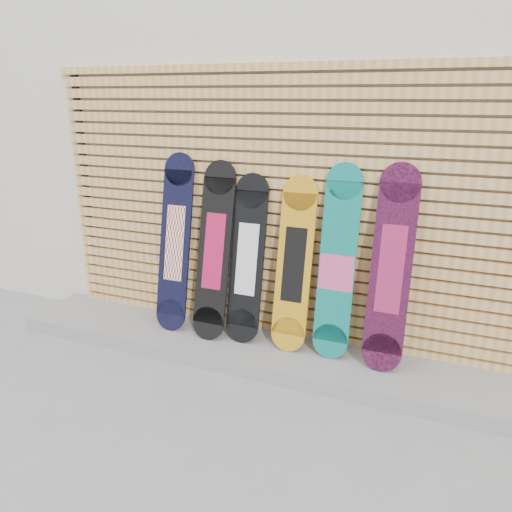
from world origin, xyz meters
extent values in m
plane|color=gray|center=(0.00, 0.00, 0.00)|extent=(80.00, 80.00, 0.00)
cube|color=beige|center=(0.50, 3.50, 1.80)|extent=(12.00, 5.00, 3.60)
cube|color=gray|center=(-0.15, 0.68, 0.06)|extent=(4.60, 0.70, 0.12)
cube|color=tan|center=(-0.15, 0.97, 0.14)|extent=(4.20, 0.05, 0.08)
cube|color=tan|center=(-0.15, 0.97, 0.23)|extent=(4.20, 0.05, 0.08)
cube|color=tan|center=(-0.15, 0.97, 0.33)|extent=(4.20, 0.05, 0.07)
cube|color=tan|center=(-0.15, 0.97, 0.43)|extent=(4.20, 0.05, 0.07)
cube|color=tan|center=(-0.15, 0.97, 0.53)|extent=(4.20, 0.05, 0.07)
cube|color=tan|center=(-0.15, 0.97, 0.62)|extent=(4.20, 0.05, 0.07)
cube|color=tan|center=(-0.15, 0.97, 0.72)|extent=(4.20, 0.05, 0.07)
cube|color=tan|center=(-0.15, 0.97, 0.82)|extent=(4.20, 0.05, 0.07)
cube|color=tan|center=(-0.15, 0.97, 0.91)|extent=(4.20, 0.05, 0.07)
cube|color=tan|center=(-0.15, 0.97, 1.01)|extent=(4.20, 0.05, 0.08)
cube|color=tan|center=(-0.15, 0.97, 1.11)|extent=(4.20, 0.05, 0.08)
cube|color=tan|center=(-0.15, 0.97, 1.20)|extent=(4.20, 0.05, 0.08)
cube|color=tan|center=(-0.15, 0.97, 1.30)|extent=(4.20, 0.05, 0.08)
cube|color=tan|center=(-0.15, 0.97, 1.40)|extent=(4.20, 0.05, 0.08)
cube|color=tan|center=(-0.15, 0.97, 1.50)|extent=(4.20, 0.05, 0.08)
cube|color=tan|center=(-0.15, 0.97, 1.59)|extent=(4.20, 0.05, 0.08)
cube|color=tan|center=(-0.15, 0.97, 1.69)|extent=(4.20, 0.05, 0.08)
cube|color=tan|center=(-0.15, 0.97, 1.79)|extent=(4.20, 0.05, 0.08)
cube|color=tan|center=(-0.15, 0.97, 1.88)|extent=(4.20, 0.05, 0.08)
cube|color=tan|center=(-0.15, 0.97, 1.98)|extent=(4.20, 0.05, 0.08)
cube|color=tan|center=(-0.15, 0.97, 2.08)|extent=(4.20, 0.05, 0.08)
cube|color=tan|center=(-0.15, 0.97, 2.17)|extent=(4.20, 0.05, 0.08)
cube|color=black|center=(-2.17, 0.99, 1.12)|extent=(0.06, 0.04, 2.23)
cube|color=tan|center=(-0.15, 0.97, 2.26)|extent=(4.26, 0.07, 0.06)
cube|color=black|center=(-1.10, 0.77, 0.87)|extent=(0.28, 0.28, 1.22)
cylinder|color=black|center=(-1.10, 0.64, 0.26)|extent=(0.28, 0.08, 0.28)
cylinder|color=black|center=(-1.10, 0.91, 1.47)|extent=(0.28, 0.08, 0.28)
cube|color=white|center=(-1.10, 0.77, 0.87)|extent=(0.17, 0.16, 0.63)
cube|color=black|center=(-0.72, 0.76, 0.84)|extent=(0.28, 0.31, 1.18)
cylinder|color=black|center=(-0.72, 0.62, 0.26)|extent=(0.28, 0.09, 0.28)
cylinder|color=black|center=(-0.72, 0.90, 1.43)|extent=(0.28, 0.09, 0.28)
cube|color=maroon|center=(-0.72, 0.76, 0.84)|extent=(0.18, 0.17, 0.61)
cube|color=black|center=(-0.43, 0.79, 0.80)|extent=(0.28, 0.25, 1.08)
cylinder|color=black|center=(-0.43, 0.67, 0.26)|extent=(0.28, 0.08, 0.28)
cylinder|color=black|center=(-0.43, 0.90, 1.34)|extent=(0.28, 0.08, 0.28)
cube|color=silver|center=(-0.43, 0.79, 0.80)|extent=(0.18, 0.15, 0.58)
cube|color=#C28714|center=(-0.04, 0.79, 0.80)|extent=(0.28, 0.25, 1.10)
cylinder|color=#C28714|center=(-0.04, 0.68, 0.26)|extent=(0.28, 0.08, 0.28)
cylinder|color=#C28714|center=(-0.04, 0.91, 1.35)|extent=(0.28, 0.08, 0.28)
cube|color=black|center=(-0.04, 0.79, 0.80)|extent=(0.17, 0.15, 0.58)
cube|color=#0B6F65|center=(0.30, 0.80, 0.86)|extent=(0.28, 0.24, 1.21)
cylinder|color=#0B6F65|center=(0.30, 0.69, 0.26)|extent=(0.28, 0.07, 0.28)
cylinder|color=#0B6F65|center=(0.30, 0.91, 1.46)|extent=(0.28, 0.07, 0.28)
cube|color=#EC5389|center=(0.30, 0.79, 0.78)|extent=(0.26, 0.07, 0.27)
cube|color=black|center=(0.70, 0.78, 0.87)|extent=(0.29, 0.28, 1.22)
cylinder|color=black|center=(0.70, 0.65, 0.26)|extent=(0.29, 0.08, 0.29)
cylinder|color=black|center=(0.70, 0.90, 1.48)|extent=(0.29, 0.08, 0.29)
cube|color=#931D4D|center=(0.70, 0.78, 0.87)|extent=(0.18, 0.16, 0.63)
camera|label=1|loc=(1.08, -2.72, 2.07)|focal=35.00mm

